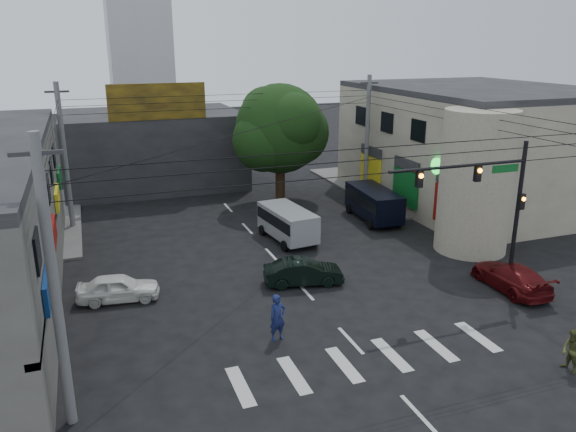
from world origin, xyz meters
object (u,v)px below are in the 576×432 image
silver_minivan (288,225)px  traffic_officer (278,318)px  utility_pole_far_right (367,138)px  pedestrian_olive (572,351)px  traffic_gantry (490,195)px  utility_pole_far_left (65,157)px  street_tree (280,129)px  maroon_sedan (511,277)px  white_compact (118,288)px  utility_pole_near_left (54,288)px  dark_sedan (303,272)px  navy_van (374,205)px

silver_minivan → traffic_officer: 11.75m
utility_pole_far_right → traffic_officer: (-13.22, -17.90, -3.63)m
utility_pole_far_right → pedestrian_olive: utility_pole_far_right is taller
utility_pole_far_right → traffic_officer: bearing=-126.5°
traffic_officer → utility_pole_far_right: bearing=42.8°
traffic_officer → traffic_gantry: bearing=-5.9°
pedestrian_olive → silver_minivan: bearing=-163.7°
utility_pole_far_left → traffic_officer: size_ratio=4.73×
street_tree → maroon_sedan: size_ratio=1.90×
white_compact → maroon_sedan: 18.61m
utility_pole_near_left → pedestrian_olive: size_ratio=5.52×
white_compact → street_tree: bearing=-36.2°
white_compact → pedestrian_olive: size_ratio=2.33×
traffic_gantry → utility_pole_far_left: utility_pole_far_left is taller
traffic_gantry → white_compact: (-16.29, 5.00, -4.20)m
utility_pole_far_right → white_compact: 22.79m
silver_minivan → dark_sedan: bearing=160.3°
traffic_gantry → utility_pole_far_left: 25.00m
utility_pole_far_right → navy_van: size_ratio=1.69×
maroon_sedan → pedestrian_olive: bearing=68.1°
utility_pole_far_right → white_compact: bearing=-147.7°
utility_pole_far_left → pedestrian_olive: utility_pole_far_left is taller
traffic_officer → pedestrian_olive: size_ratio=1.17×
pedestrian_olive → dark_sedan: bearing=-148.9°
white_compact → traffic_gantry: bearing=-99.4°
street_tree → white_compact: 18.65m
traffic_officer → navy_van: bearing=38.0°
dark_sedan → navy_van: (8.23, 8.10, 0.42)m
utility_pole_near_left → utility_pole_far_left: 20.50m
silver_minivan → utility_pole_far_left: bearing=53.5°
traffic_gantry → dark_sedan: size_ratio=1.77×
utility_pole_far_right → utility_pole_near_left: bearing=-135.7°
silver_minivan → traffic_officer: bearing=151.4°
navy_van → traffic_officer: navy_van is taller
white_compact → traffic_officer: size_ratio=1.99×
traffic_gantry → navy_van: size_ratio=1.32×
street_tree → white_compact: size_ratio=2.25×
dark_sedan → maroon_sedan: size_ratio=0.89×
silver_minivan → street_tree: bearing=-22.9°
dark_sedan → white_compact: dark_sedan is taller
street_tree → silver_minivan: street_tree is taller
utility_pole_far_left → maroon_sedan: utility_pole_far_left is taller
street_tree → dark_sedan: 15.50m
traffic_gantry → dark_sedan: 9.46m
utility_pole_far_right → dark_sedan: (-10.28, -13.24, -3.96)m
pedestrian_olive → traffic_officer: bearing=-122.1°
street_tree → utility_pole_near_left: utility_pole_near_left is taller
utility_pole_far_right → navy_van: 6.56m
street_tree → silver_minivan: 9.46m
street_tree → traffic_officer: size_ratio=4.47×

